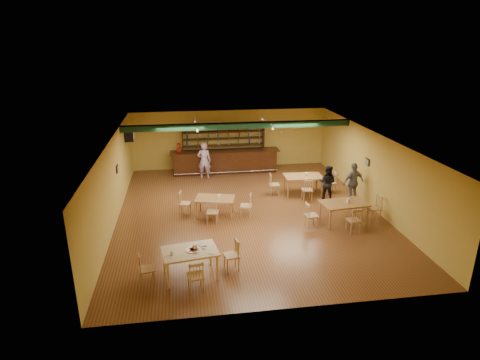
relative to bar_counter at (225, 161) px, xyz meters
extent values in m
plane|color=brown|center=(0.35, -5.15, -0.56)|extent=(12.00, 12.00, 0.00)
cube|color=black|center=(0.35, -2.35, 2.31)|extent=(10.00, 0.30, 0.25)
cube|color=white|center=(-1.45, -1.75, 2.38)|extent=(0.05, 2.50, 0.05)
cube|color=white|center=(1.75, -1.75, 2.38)|extent=(0.05, 2.50, 0.05)
cube|color=white|center=(-4.45, -0.95, 1.79)|extent=(0.34, 0.70, 0.48)
cube|color=black|center=(-4.62, -4.15, 1.14)|extent=(0.04, 0.34, 0.28)
cube|color=black|center=(5.32, -4.65, 1.14)|extent=(0.04, 0.34, 0.28)
cube|color=black|center=(0.00, 0.00, 0.00)|extent=(5.45, 0.85, 1.13)
cube|color=black|center=(0.00, 0.63, 0.57)|extent=(4.22, 0.40, 2.28)
imported|color=#B02010|center=(-2.28, 0.00, 0.80)|extent=(0.34, 0.34, 0.48)
cube|color=olive|center=(3.03, -3.48, -0.16)|extent=(1.67, 1.05, 0.81)
cube|color=olive|center=(-0.96, -5.25, -0.20)|extent=(1.62, 1.19, 0.73)
cube|color=olive|center=(3.63, -6.60, -0.16)|extent=(1.73, 1.15, 0.82)
cube|color=beige|center=(-2.03, -9.30, -0.15)|extent=(1.67, 1.22, 0.82)
cylinder|color=silver|center=(-1.92, -9.30, 0.27)|extent=(0.55, 0.55, 0.01)
cylinder|color=#EAE5C6|center=(-2.52, -9.46, 0.31)|extent=(0.08, 0.08, 0.11)
cube|color=white|center=(-1.64, -9.08, 0.27)|extent=(0.23, 0.19, 0.03)
cube|color=silver|center=(-1.75, -9.24, 0.27)|extent=(0.33, 0.20, 0.00)
cylinder|color=white|center=(-1.42, -9.52, 0.26)|extent=(0.25, 0.25, 0.01)
imported|color=purple|center=(-1.10, -0.83, 0.33)|extent=(0.69, 0.49, 1.78)
imported|color=black|center=(3.83, -4.28, 0.18)|extent=(0.92, 0.89, 1.50)
imported|color=gray|center=(4.83, -4.60, 0.27)|extent=(1.05, 0.65, 1.66)
camera|label=1|loc=(-2.07, -19.34, 5.88)|focal=30.02mm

